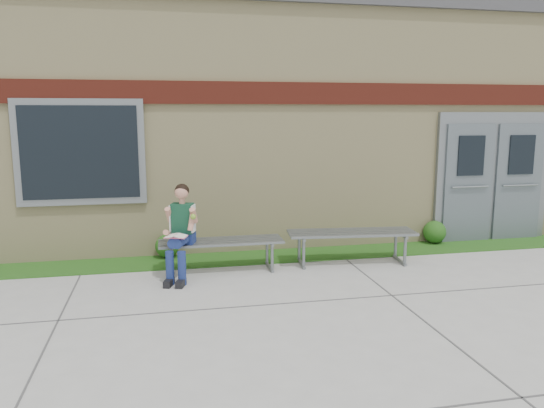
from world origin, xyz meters
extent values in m
plane|color=#9E9E99|center=(0.00, 0.00, 0.00)|extent=(80.00, 80.00, 0.00)
cube|color=#254512|center=(0.00, 2.60, 0.01)|extent=(16.00, 0.80, 0.02)
cube|color=beige|center=(0.00, 6.00, 2.00)|extent=(16.00, 6.00, 4.00)
cube|color=#3F3F42|center=(0.00, 6.00, 4.10)|extent=(16.20, 6.20, 0.20)
cube|color=maroon|center=(0.00, 2.97, 2.60)|extent=(16.00, 0.06, 0.35)
cube|color=slate|center=(-3.00, 2.96, 1.70)|extent=(1.90, 0.08, 1.60)
cube|color=black|center=(-3.00, 2.92, 1.70)|extent=(1.70, 0.04, 1.40)
cube|color=slate|center=(4.00, 2.96, 1.15)|extent=(2.20, 0.08, 2.30)
cube|color=#535D64|center=(3.50, 2.91, 1.05)|extent=(0.92, 0.06, 2.10)
cube|color=#535D64|center=(4.50, 2.91, 1.05)|extent=(0.92, 0.06, 2.10)
cube|color=slate|center=(-1.00, 2.00, 0.45)|extent=(1.79, 0.51, 0.03)
cube|color=slate|center=(-1.71, 2.00, 0.20)|extent=(0.05, 0.50, 0.41)
cube|color=slate|center=(-0.28, 2.00, 0.20)|extent=(0.05, 0.50, 0.41)
cube|color=slate|center=(1.00, 2.00, 0.48)|extent=(1.98, 0.73, 0.04)
cube|color=slate|center=(0.23, 2.00, 0.22)|extent=(0.10, 0.54, 0.44)
cube|color=slate|center=(1.78, 2.00, 0.22)|extent=(0.10, 0.54, 0.44)
cube|color=navy|center=(-1.54, 1.95, 0.54)|extent=(0.37, 0.31, 0.15)
cube|color=#103C1C|center=(-1.54, 1.93, 0.83)|extent=(0.34, 0.27, 0.43)
sphere|color=tan|center=(-1.55, 1.92, 1.20)|extent=(0.25, 0.25, 0.19)
sphere|color=black|center=(-1.54, 1.94, 1.21)|extent=(0.26, 0.26, 0.20)
cylinder|color=navy|center=(-1.69, 1.75, 0.56)|extent=(0.25, 0.41, 0.14)
cylinder|color=navy|center=(-1.54, 1.70, 0.56)|extent=(0.25, 0.41, 0.14)
cylinder|color=navy|center=(-1.75, 1.53, 0.23)|extent=(0.11, 0.11, 0.46)
cylinder|color=navy|center=(-1.59, 1.48, 0.23)|extent=(0.11, 0.11, 0.46)
cube|color=black|center=(-1.77, 1.47, 0.05)|extent=(0.16, 0.26, 0.09)
cube|color=black|center=(-1.61, 1.42, 0.05)|extent=(0.16, 0.26, 0.09)
cylinder|color=tan|center=(-1.73, 1.94, 0.88)|extent=(0.14, 0.22, 0.24)
cylinder|color=tan|center=(-1.40, 1.82, 0.88)|extent=(0.14, 0.22, 0.24)
cube|color=white|center=(-1.65, 1.62, 0.65)|extent=(0.34, 0.28, 0.01)
cube|color=#BC466D|center=(-1.65, 1.62, 0.64)|extent=(0.34, 0.29, 0.01)
sphere|color=#79AA2D|center=(-1.41, 1.69, 0.89)|extent=(0.08, 0.08, 0.08)
sphere|color=#254512|center=(-1.76, 2.85, 0.21)|extent=(0.37, 0.37, 0.37)
sphere|color=#254512|center=(2.87, 2.85, 0.22)|extent=(0.40, 0.40, 0.40)
camera|label=1|loc=(-1.81, -5.48, 2.29)|focal=35.00mm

